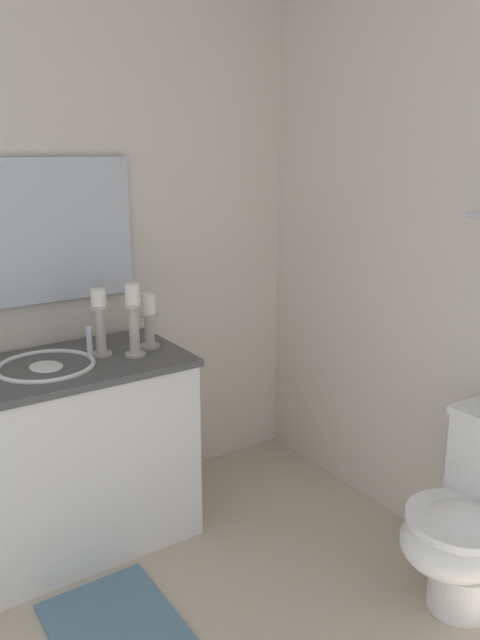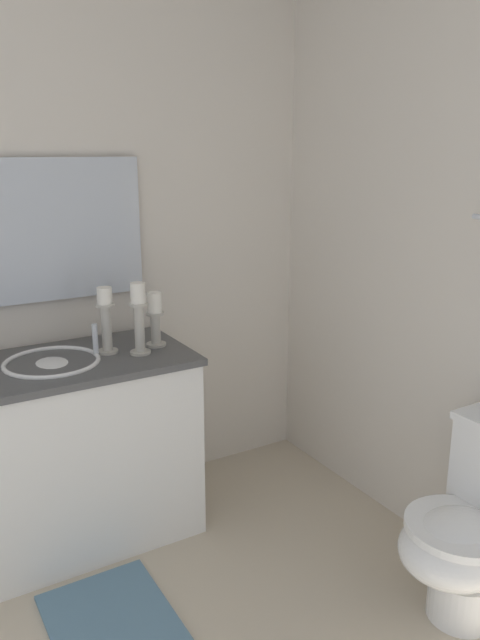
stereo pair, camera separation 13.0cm
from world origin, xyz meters
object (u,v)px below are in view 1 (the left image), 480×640
(mirror, at_px, (15,234))
(candle_holder_short, at_px, (134,318))
(sink_basin, at_px, (47,375))
(candle_holder_tall, at_px, (149,319))
(toilet, at_px, (470,522))
(bath_mat, at_px, (118,631))
(candle_holder_mid, at_px, (100,321))
(vanity_cabinet, at_px, (54,459))

(mirror, height_order, candle_holder_short, mirror)
(sink_basin, distance_m, candle_holder_tall, 0.50)
(sink_basin, distance_m, toilet, 1.75)
(candle_holder_tall, distance_m, bath_mat, 1.24)
(candle_holder_mid, bearing_deg, mirror, -137.76)
(vanity_cabinet, relative_size, candle_holder_mid, 4.01)
(vanity_cabinet, xyz_separation_m, candle_holder_mid, (-0.01, 0.25, 0.58))
(bath_mat, bearing_deg, candle_holder_tall, 142.88)
(candle_holder_tall, xyz_separation_m, candle_holder_mid, (-0.02, -0.22, 0.02))
(sink_basin, distance_m, candle_holder_short, 0.42)
(mirror, distance_m, toilet, 2.15)
(sink_basin, height_order, toilet, sink_basin)
(candle_holder_tall, distance_m, candle_holder_short, 0.13)
(mirror, relative_size, bath_mat, 1.74)
(vanity_cabinet, bearing_deg, candle_holder_mid, 92.20)
(bath_mat, bearing_deg, mirror, -180.00)
(candle_holder_short, bearing_deg, mirror, -134.41)
(mirror, bearing_deg, candle_holder_tall, 58.34)
(sink_basin, relative_size, bath_mat, 0.67)
(sink_basin, distance_m, bath_mat, 1.02)
(candle_holder_mid, relative_size, bath_mat, 0.49)
(vanity_cabinet, xyz_separation_m, candle_holder_tall, (0.01, 0.47, 0.55))
(sink_basin, relative_size, toilet, 0.54)
(candle_holder_tall, bearing_deg, mirror, -121.66)
(sink_basin, xyz_separation_m, mirror, (-0.28, -0.00, 0.55))
(sink_basin, height_order, candle_holder_tall, candle_holder_tall)
(candle_holder_mid, xyz_separation_m, toilet, (1.24, 0.92, -0.64))
(candle_holder_short, bearing_deg, sink_basin, -101.86)
(candle_holder_short, xyz_separation_m, bath_mat, (0.55, -0.36, -1.01))
(vanity_cabinet, distance_m, bath_mat, 0.75)
(mirror, distance_m, candle_holder_short, 0.61)
(bath_mat, bearing_deg, vanity_cabinet, -180.00)
(toilet, bearing_deg, candle_holder_tall, -150.51)
(sink_basin, relative_size, candle_holder_short, 1.27)
(vanity_cabinet, xyz_separation_m, candle_holder_short, (0.08, 0.36, 0.59))
(mirror, bearing_deg, candle_holder_mid, 42.24)
(bath_mat, bearing_deg, sink_basin, 179.91)
(candle_holder_tall, bearing_deg, toilet, 29.49)
(candle_holder_short, xyz_separation_m, toilet, (1.16, 0.80, -0.65))
(vanity_cabinet, height_order, candle_holder_mid, candle_holder_mid)
(bath_mat, bearing_deg, toilet, 62.28)
(mirror, xyz_separation_m, candle_holder_short, (0.36, 0.36, -0.35))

